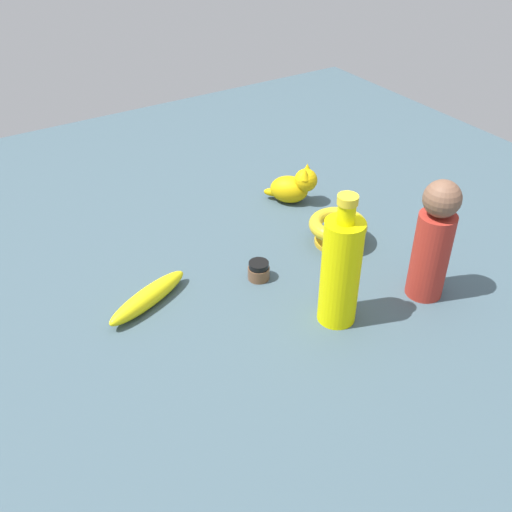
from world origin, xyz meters
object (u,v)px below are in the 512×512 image
at_px(person_figure_adult, 433,241).
at_px(banana, 148,297).
at_px(cat_figurine, 294,186).
at_px(bowl, 338,228).
at_px(bottle_tall, 341,270).
at_px(nail_polish_jar, 260,270).

bearing_deg(person_figure_adult, banana, 61.92).
bearing_deg(cat_figurine, bowl, 173.12).
xyz_separation_m(banana, bottle_tall, (-0.22, -0.29, 0.09)).
distance_m(nail_polish_jar, bottle_tall, 0.21).
bearing_deg(person_figure_adult, cat_figurine, 1.39).
distance_m(nail_polish_jar, banana, 0.24).
relative_size(person_figure_adult, bottle_tall, 0.95).
xyz_separation_m(person_figure_adult, bottle_tall, (0.03, 0.20, -0.01)).
height_order(person_figure_adult, bowl, person_figure_adult).
bearing_deg(person_figure_adult, bowl, 8.57).
relative_size(banana, bottle_tall, 0.75).
height_order(cat_figurine, bottle_tall, bottle_tall).
height_order(bowl, nail_polish_jar, bowl).
height_order(banana, bottle_tall, bottle_tall).
xyz_separation_m(cat_figurine, person_figure_adult, (-0.44, -0.01, 0.08)).
xyz_separation_m(bowl, banana, (0.02, 0.45, -0.02)).
distance_m(bowl, bottle_tall, 0.27).
xyz_separation_m(person_figure_adult, bowl, (0.23, 0.04, -0.08)).
bearing_deg(nail_polish_jar, bowl, -85.50).
relative_size(person_figure_adult, banana, 1.26).
bearing_deg(bottle_tall, banana, 51.92).
relative_size(cat_figurine, person_figure_adult, 0.45).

